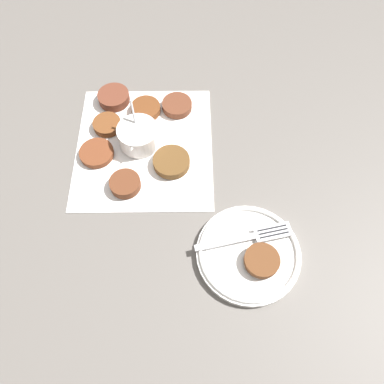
# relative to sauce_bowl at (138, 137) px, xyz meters

# --- Properties ---
(ground_plane) EXTENTS (4.00, 4.00, 0.00)m
(ground_plane) POSITION_rel_sauce_bowl_xyz_m (-0.01, 0.03, -0.03)
(ground_plane) COLOR #605B56
(napkin) EXTENTS (0.37, 0.35, 0.00)m
(napkin) POSITION_rel_sauce_bowl_xyz_m (0.01, 0.01, -0.02)
(napkin) COLOR white
(napkin) RESTS_ON ground_plane
(sauce_bowl) EXTENTS (0.10, 0.09, 0.09)m
(sauce_bowl) POSITION_rel_sauce_bowl_xyz_m (0.00, 0.00, 0.00)
(sauce_bowl) COLOR white
(sauce_bowl) RESTS_ON napkin
(fritter_0) EXTENTS (0.06, 0.06, 0.02)m
(fritter_0) POSITION_rel_sauce_bowl_xyz_m (0.11, 0.00, -0.01)
(fritter_0) COLOR brown
(fritter_0) RESTS_ON napkin
(fritter_1) EXTENTS (0.07, 0.07, 0.02)m
(fritter_1) POSITION_rel_sauce_bowl_xyz_m (-0.11, 0.06, -0.01)
(fritter_1) COLOR brown
(fritter_1) RESTS_ON napkin
(fritter_2) EXTENTS (0.08, 0.08, 0.02)m
(fritter_2) POSITION_rel_sauce_bowl_xyz_m (0.04, 0.08, -0.01)
(fritter_2) COLOR brown
(fritter_2) RESTS_ON napkin
(fritter_3) EXTENTS (0.07, 0.07, 0.02)m
(fritter_3) POSITION_rel_sauce_bowl_xyz_m (-0.09, -0.01, -0.01)
(fritter_3) COLOR brown
(fritter_3) RESTS_ON napkin
(fritter_4) EXTENTS (0.07, 0.07, 0.01)m
(fritter_4) POSITION_rel_sauce_bowl_xyz_m (0.05, -0.08, -0.01)
(fritter_4) COLOR brown
(fritter_4) RESTS_ON napkin
(fritter_5) EXTENTS (0.06, 0.06, 0.02)m
(fritter_5) POSITION_rel_sauce_bowl_xyz_m (-0.03, -0.08, -0.01)
(fritter_5) COLOR brown
(fritter_5) RESTS_ON napkin
(fritter_6) EXTENTS (0.07, 0.07, 0.02)m
(fritter_6) POSITION_rel_sauce_bowl_xyz_m (-0.11, -0.09, -0.01)
(fritter_6) COLOR brown
(fritter_6) RESTS_ON napkin
(serving_plate) EXTENTS (0.19, 0.19, 0.02)m
(serving_plate) POSITION_rel_sauce_bowl_xyz_m (0.21, 0.27, -0.02)
(serving_plate) COLOR white
(serving_plate) RESTS_ON ground_plane
(fritter_on_plate) EXTENTS (0.06, 0.06, 0.01)m
(fritter_on_plate) POSITION_rel_sauce_bowl_xyz_m (0.23, 0.29, 0.00)
(fritter_on_plate) COLOR brown
(fritter_on_plate) RESTS_ON serving_plate
(fork) EXTENTS (0.09, 0.18, 0.00)m
(fork) POSITION_rel_sauce_bowl_xyz_m (0.18, 0.27, -0.00)
(fork) COLOR silver
(fork) RESTS_ON serving_plate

